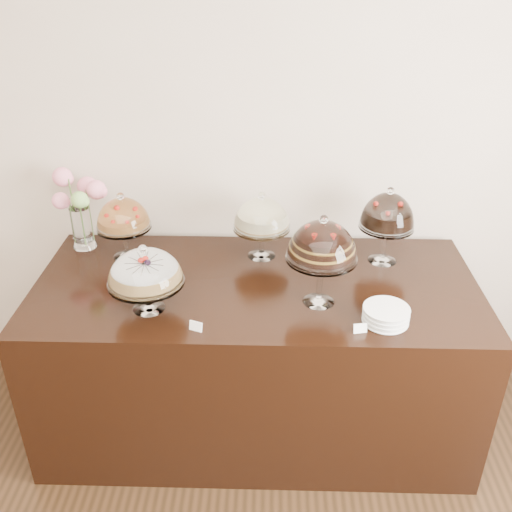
{
  "coord_description": "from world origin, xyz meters",
  "views": [
    {
      "loc": [
        0.17,
        0.04,
        2.39
      ],
      "look_at": [
        0.11,
        2.4,
        1.08
      ],
      "focal_mm": 40.0,
      "sensor_mm": 36.0,
      "label": 1
    }
  ],
  "objects_px": {
    "cake_stand_cheesecake": "(262,216)",
    "cake_stand_fruit_tart": "(123,216)",
    "display_counter": "(256,354)",
    "plate_stack": "(386,315)",
    "cake_stand_sugar_sponge": "(145,270)",
    "cake_stand_dark_choco": "(388,214)",
    "cake_stand_choco_layer": "(322,244)",
    "flower_vase": "(80,203)"
  },
  "relations": [
    {
      "from": "cake_stand_cheesecake",
      "to": "cake_stand_sugar_sponge",
      "type": "bearing_deg",
      "value": -134.56
    },
    {
      "from": "cake_stand_cheesecake",
      "to": "plate_stack",
      "type": "xyz_separation_m",
      "value": [
        0.56,
        -0.6,
        -0.2
      ]
    },
    {
      "from": "display_counter",
      "to": "plate_stack",
      "type": "distance_m",
      "value": 0.82
    },
    {
      "from": "display_counter",
      "to": "cake_stand_cheesecake",
      "type": "distance_m",
      "value": 0.74
    },
    {
      "from": "cake_stand_fruit_tart",
      "to": "cake_stand_sugar_sponge",
      "type": "bearing_deg",
      "value": -66.82
    },
    {
      "from": "cake_stand_cheesecake",
      "to": "cake_stand_dark_choco",
      "type": "distance_m",
      "value": 0.64
    },
    {
      "from": "cake_stand_choco_layer",
      "to": "cake_stand_dark_choco",
      "type": "xyz_separation_m",
      "value": [
        0.36,
        0.4,
        -0.04
      ]
    },
    {
      "from": "display_counter",
      "to": "cake_stand_cheesecake",
      "type": "xyz_separation_m",
      "value": [
        0.02,
        0.28,
        0.68
      ]
    },
    {
      "from": "display_counter",
      "to": "cake_stand_dark_choco",
      "type": "xyz_separation_m",
      "value": [
        0.66,
        0.25,
        0.72
      ]
    },
    {
      "from": "flower_vase",
      "to": "cake_stand_sugar_sponge",
      "type": "bearing_deg",
      "value": -52.38
    },
    {
      "from": "display_counter",
      "to": "flower_vase",
      "type": "relative_size",
      "value": 5.01
    },
    {
      "from": "cake_stand_cheesecake",
      "to": "plate_stack",
      "type": "height_order",
      "value": "cake_stand_cheesecake"
    },
    {
      "from": "cake_stand_fruit_tart",
      "to": "plate_stack",
      "type": "xyz_separation_m",
      "value": [
        1.29,
        -0.57,
        -0.2
      ]
    },
    {
      "from": "cake_stand_sugar_sponge",
      "to": "plate_stack",
      "type": "relative_size",
      "value": 1.74
    },
    {
      "from": "cake_stand_fruit_tart",
      "to": "flower_vase",
      "type": "xyz_separation_m",
      "value": [
        -0.25,
        0.11,
        0.02
      ]
    },
    {
      "from": "cake_stand_sugar_sponge",
      "to": "cake_stand_fruit_tart",
      "type": "bearing_deg",
      "value": 113.18
    },
    {
      "from": "display_counter",
      "to": "flower_vase",
      "type": "height_order",
      "value": "flower_vase"
    },
    {
      "from": "display_counter",
      "to": "cake_stand_choco_layer",
      "type": "xyz_separation_m",
      "value": [
        0.3,
        -0.16,
        0.76
      ]
    },
    {
      "from": "display_counter",
      "to": "cake_stand_dark_choco",
      "type": "relative_size",
      "value": 5.27
    },
    {
      "from": "cake_stand_sugar_sponge",
      "to": "cake_stand_dark_choco",
      "type": "height_order",
      "value": "cake_stand_dark_choco"
    },
    {
      "from": "cake_stand_cheesecake",
      "to": "plate_stack",
      "type": "relative_size",
      "value": 1.84
    },
    {
      "from": "cake_stand_dark_choco",
      "to": "cake_stand_fruit_tart",
      "type": "distance_m",
      "value": 1.36
    },
    {
      "from": "display_counter",
      "to": "cake_stand_fruit_tart",
      "type": "bearing_deg",
      "value": 159.82
    },
    {
      "from": "cake_stand_cheesecake",
      "to": "cake_stand_fruit_tart",
      "type": "bearing_deg",
      "value": -178.2
    },
    {
      "from": "cake_stand_fruit_tart",
      "to": "plate_stack",
      "type": "relative_size",
      "value": 1.83
    },
    {
      "from": "display_counter",
      "to": "cake_stand_fruit_tart",
      "type": "relative_size",
      "value": 5.99
    },
    {
      "from": "display_counter",
      "to": "flower_vase",
      "type": "xyz_separation_m",
      "value": [
        -0.95,
        0.37,
        0.71
      ]
    },
    {
      "from": "flower_vase",
      "to": "cake_stand_fruit_tart",
      "type": "bearing_deg",
      "value": -23.18
    },
    {
      "from": "cake_stand_sugar_sponge",
      "to": "cake_stand_dark_choco",
      "type": "relative_size",
      "value": 0.83
    },
    {
      "from": "cake_stand_sugar_sponge",
      "to": "cake_stand_cheesecake",
      "type": "bearing_deg",
      "value": 45.44
    },
    {
      "from": "cake_stand_sugar_sponge",
      "to": "cake_stand_fruit_tart",
      "type": "xyz_separation_m",
      "value": [
        -0.21,
        0.5,
        0.03
      ]
    },
    {
      "from": "display_counter",
      "to": "cake_stand_fruit_tart",
      "type": "xyz_separation_m",
      "value": [
        -0.7,
        0.26,
        0.68
      ]
    },
    {
      "from": "cake_stand_choco_layer",
      "to": "cake_stand_fruit_tart",
      "type": "relative_size",
      "value": 1.22
    },
    {
      "from": "cake_stand_sugar_sponge",
      "to": "cake_stand_choco_layer",
      "type": "height_order",
      "value": "cake_stand_choco_layer"
    },
    {
      "from": "cake_stand_dark_choco",
      "to": "cake_stand_sugar_sponge",
      "type": "bearing_deg",
      "value": -157.29
    },
    {
      "from": "flower_vase",
      "to": "plate_stack",
      "type": "distance_m",
      "value": 1.7
    },
    {
      "from": "cake_stand_choco_layer",
      "to": "flower_vase",
      "type": "xyz_separation_m",
      "value": [
        -1.25,
        0.53,
        -0.05
      ]
    },
    {
      "from": "cake_stand_dark_choco",
      "to": "flower_vase",
      "type": "distance_m",
      "value": 1.62
    },
    {
      "from": "cake_stand_choco_layer",
      "to": "flower_vase",
      "type": "bearing_deg",
      "value": 157.27
    },
    {
      "from": "cake_stand_fruit_tart",
      "to": "cake_stand_choco_layer",
      "type": "bearing_deg",
      "value": -22.62
    },
    {
      "from": "plate_stack",
      "to": "cake_stand_dark_choco",
      "type": "bearing_deg",
      "value": 81.99
    },
    {
      "from": "cake_stand_fruit_tart",
      "to": "cake_stand_cheesecake",
      "type": "bearing_deg",
      "value": 1.8
    }
  ]
}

